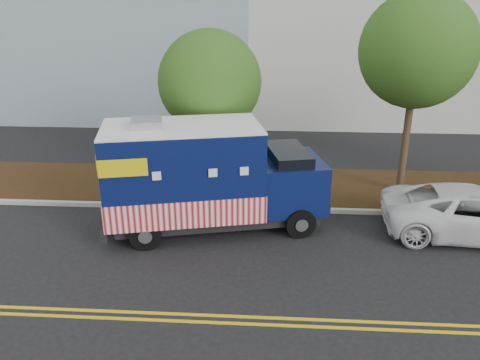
{
  "coord_description": "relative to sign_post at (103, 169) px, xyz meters",
  "views": [
    {
      "loc": [
        3.2,
        -13.39,
        6.9
      ],
      "look_at": [
        2.3,
        0.6,
        1.44
      ],
      "focal_mm": 35.0,
      "sensor_mm": 36.0,
      "label": 1
    }
  ],
  "objects": [
    {
      "name": "centerline_near",
      "position": [
        2.75,
        -6.48,
        -1.19
      ],
      "size": [
        120.0,
        0.1,
        0.01
      ],
      "primitive_type": "cube",
      "color": "gold",
      "rests_on": "ground"
    },
    {
      "name": "curb",
      "position": [
        2.75,
        -0.63,
        -1.12
      ],
      "size": [
        120.0,
        0.18,
        0.15
      ],
      "primitive_type": "cube",
      "color": "#9E9E99",
      "rests_on": "ground"
    },
    {
      "name": "tree_b",
      "position": [
        3.79,
        1.23,
        2.92
      ],
      "size": [
        3.68,
        3.68,
        5.97
      ],
      "color": "#38281C",
      "rests_on": "ground"
    },
    {
      "name": "tree_c",
      "position": [
        10.88,
        1.2,
        4.06
      ],
      "size": [
        3.94,
        3.94,
        7.24
      ],
      "color": "#38281C",
      "rests_on": "ground"
    },
    {
      "name": "sign_post",
      "position": [
        0.0,
        0.0,
        0.0
      ],
      "size": [
        0.06,
        0.06,
        2.4
      ],
      "primitive_type": "cube",
      "color": "#473828",
      "rests_on": "ground"
    },
    {
      "name": "mulch_strip",
      "position": [
        2.75,
        1.47,
        -1.12
      ],
      "size": [
        120.0,
        4.0,
        0.15
      ],
      "primitive_type": "cube",
      "color": "black",
      "rests_on": "ground"
    },
    {
      "name": "food_truck",
      "position": [
        3.93,
        -1.97,
        0.44
      ],
      "size": [
        7.26,
        3.96,
        3.63
      ],
      "rotation": [
        0.0,
        0.0,
        0.23
      ],
      "color": "black",
      "rests_on": "ground"
    },
    {
      "name": "ground",
      "position": [
        2.75,
        -2.03,
        -1.2
      ],
      "size": [
        120.0,
        120.0,
        0.0
      ],
      "primitive_type": "plane",
      "color": "black",
      "rests_on": "ground"
    },
    {
      "name": "centerline_far",
      "position": [
        2.75,
        -6.73,
        -1.19
      ],
      "size": [
        120.0,
        0.1,
        0.01
      ],
      "primitive_type": "cube",
      "color": "gold",
      "rests_on": "ground"
    },
    {
      "name": "white_car",
      "position": [
        12.3,
        -1.99,
        -0.44
      ],
      "size": [
        5.7,
        3.0,
        1.53
      ],
      "primitive_type": "imported",
      "rotation": [
        0.0,
        0.0,
        1.49
      ],
      "color": "silver",
      "rests_on": "ground"
    }
  ]
}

